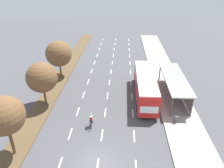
# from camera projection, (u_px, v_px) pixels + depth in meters

# --- Properties ---
(ground_plane) EXTENTS (140.00, 140.00, 0.00)m
(ground_plane) POSITION_uv_depth(u_px,v_px,m) (98.00, 163.00, 19.57)
(ground_plane) COLOR #4C4C51
(median_strip) EXTENTS (2.60, 52.00, 0.12)m
(median_strip) POSITION_uv_depth(u_px,v_px,m) (64.00, 72.00, 37.65)
(median_strip) COLOR brown
(median_strip) RESTS_ON ground
(sidewalk_right) EXTENTS (4.50, 52.00, 0.15)m
(sidewalk_right) POSITION_uv_depth(u_px,v_px,m) (164.00, 74.00, 36.80)
(sidewalk_right) COLOR #ADAAA3
(sidewalk_right) RESTS_ON ground
(lane_divider_left) EXTENTS (0.14, 48.34, 0.01)m
(lane_divider_left) POSITION_uv_depth(u_px,v_px,m) (90.00, 76.00, 36.27)
(lane_divider_left) COLOR white
(lane_divider_left) RESTS_ON ground
(lane_divider_center) EXTENTS (0.14, 48.34, 0.01)m
(lane_divider_center) POSITION_uv_depth(u_px,v_px,m) (110.00, 77.00, 36.10)
(lane_divider_center) COLOR white
(lane_divider_center) RESTS_ON ground
(lane_divider_right) EXTENTS (0.14, 48.34, 0.01)m
(lane_divider_right) POSITION_uv_depth(u_px,v_px,m) (131.00, 77.00, 35.93)
(lane_divider_right) COLOR white
(lane_divider_right) RESTS_ON ground
(bus_shelter) EXTENTS (2.90, 10.78, 2.86)m
(bus_shelter) POSITION_uv_depth(u_px,v_px,m) (176.00, 85.00, 29.40)
(bus_shelter) COLOR gray
(bus_shelter) RESTS_ON sidewalk_right
(bus) EXTENTS (2.54, 11.29, 3.37)m
(bus) POSITION_uv_depth(u_px,v_px,m) (145.00, 84.00, 29.16)
(bus) COLOR red
(bus) RESTS_ON ground
(cyclist) EXTENTS (0.46, 1.82, 1.71)m
(cyclist) POSITION_uv_depth(u_px,v_px,m) (91.00, 120.00, 24.00)
(cyclist) COLOR black
(cyclist) RESTS_ON ground
(median_tree_nearest) EXTENTS (3.61, 3.61, 6.22)m
(median_tree_nearest) POSITION_uv_depth(u_px,v_px,m) (4.00, 116.00, 18.53)
(median_tree_nearest) COLOR brown
(median_tree_nearest) RESTS_ON median_strip
(median_tree_second) EXTENTS (3.91, 3.91, 5.83)m
(median_tree_second) POSITION_uv_depth(u_px,v_px,m) (42.00, 78.00, 26.60)
(median_tree_second) COLOR brown
(median_tree_second) RESTS_ON median_strip
(median_tree_third) EXTENTS (4.25, 4.25, 6.05)m
(median_tree_third) POSITION_uv_depth(u_px,v_px,m) (59.00, 54.00, 34.44)
(median_tree_third) COLOR brown
(median_tree_third) RESTS_ON median_strip
(trash_bin) EXTENTS (0.52, 0.52, 0.85)m
(trash_bin) POSITION_uv_depth(u_px,v_px,m) (176.00, 119.00, 24.64)
(trash_bin) COLOR #4C4C51
(trash_bin) RESTS_ON sidewalk_right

